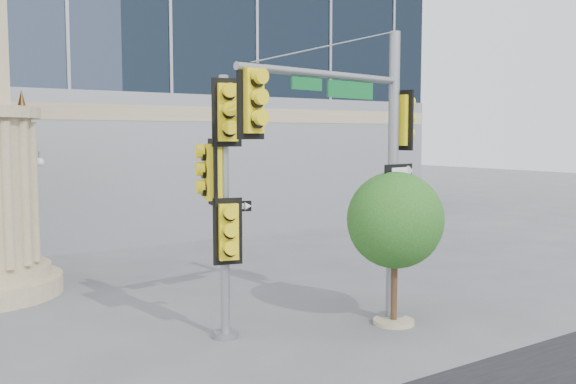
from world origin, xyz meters
TOP-DOWN VIEW (x-y plane):
  - ground at (0.00, 0.00)m, footprint 120.00×120.00m
  - main_signal_pole at (0.50, 0.79)m, footprint 5.17×1.34m
  - secondary_signal_pole at (-2.29, 1.90)m, footprint 0.97×0.87m
  - street_tree at (1.54, 0.72)m, footprint 2.26×2.21m

SIDE VIEW (x-z plane):
  - ground at x=0.00m, z-range 0.00..0.00m
  - street_tree at x=1.54m, z-range 0.56..4.08m
  - secondary_signal_pole at x=-2.29m, z-range 0.49..6.08m
  - main_signal_pole at x=0.50m, z-range 0.80..7.50m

